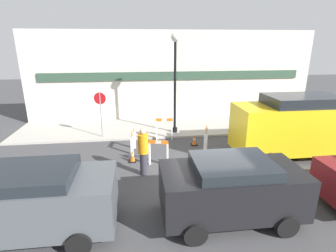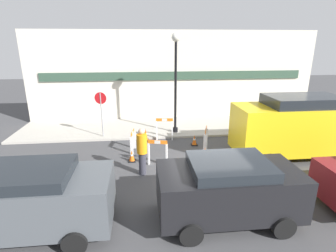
# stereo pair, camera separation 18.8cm
# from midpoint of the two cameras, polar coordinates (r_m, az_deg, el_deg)

# --- Properties ---
(ground_plane) EXTENTS (60.00, 60.00, 0.00)m
(ground_plane) POSITION_cam_midpoint_polar(r_m,az_deg,el_deg) (9.71, 7.58, -11.75)
(ground_plane) COLOR #424244
(sidewalk_slab) EXTENTS (18.00, 3.63, 0.10)m
(sidewalk_slab) POSITION_cam_midpoint_polar(r_m,az_deg,el_deg) (15.39, 1.79, -0.10)
(sidewalk_slab) COLOR #ADA89E
(sidewalk_slab) RESTS_ON ground_plane
(storefront_facade) EXTENTS (18.00, 0.22, 5.50)m
(storefront_facade) POSITION_cam_midpoint_polar(r_m,az_deg,el_deg) (16.65, 0.88, 10.78)
(storefront_facade) COLOR beige
(storefront_facade) RESTS_ON ground_plane
(streetlamp_post) EXTENTS (0.44, 0.44, 5.12)m
(streetlamp_post) POSITION_cam_midpoint_polar(r_m,az_deg,el_deg) (13.61, 1.16, 11.98)
(streetlamp_post) COLOR black
(streetlamp_post) RESTS_ON sidewalk_slab
(stop_sign) EXTENTS (0.60, 0.12, 2.31)m
(stop_sign) POSITION_cam_midpoint_polar(r_m,az_deg,el_deg) (13.60, -14.86, 3.91)
(stop_sign) COLOR gray
(stop_sign) RESTS_ON sidewalk_slab
(barricade_0) EXTENTS (0.39, 0.85, 1.15)m
(barricade_0) POSITION_cam_midpoint_polar(r_m,az_deg,el_deg) (11.86, 7.78, -2.89)
(barricade_0) COLOR white
(barricade_0) RESTS_ON ground_plane
(barricade_1) EXTENTS (0.85, 0.23, 1.14)m
(barricade_1) POSITION_cam_midpoint_polar(r_m,az_deg,el_deg) (13.24, -1.23, -0.53)
(barricade_1) COLOR white
(barricade_1) RESTS_ON ground_plane
(barricade_2) EXTENTS (0.24, 0.74, 0.97)m
(barricade_2) POSITION_cam_midpoint_polar(r_m,az_deg,el_deg) (12.00, -8.07, -3.18)
(barricade_2) COLOR white
(barricade_2) RESTS_ON ground_plane
(barricade_3) EXTENTS (0.80, 0.33, 1.07)m
(barricade_3) POSITION_cam_midpoint_polar(r_m,az_deg,el_deg) (10.54, -2.61, -5.68)
(barricade_3) COLOR white
(barricade_3) RESTS_ON ground_plane
(traffic_cone_0) EXTENTS (0.30, 0.30, 0.46)m
(traffic_cone_0) POSITION_cam_midpoint_polar(r_m,az_deg,el_deg) (10.41, 1.86, -8.12)
(traffic_cone_0) COLOR black
(traffic_cone_0) RESTS_ON ground_plane
(traffic_cone_1) EXTENTS (0.30, 0.30, 0.63)m
(traffic_cone_1) POSITION_cam_midpoint_polar(r_m,az_deg,el_deg) (13.27, -5.33, -1.99)
(traffic_cone_1) COLOR black
(traffic_cone_1) RESTS_ON ground_plane
(traffic_cone_2) EXTENTS (0.30, 0.30, 0.49)m
(traffic_cone_2) POSITION_cam_midpoint_polar(r_m,az_deg,el_deg) (11.08, -8.24, -6.56)
(traffic_cone_2) COLOR black
(traffic_cone_2) RESTS_ON ground_plane
(traffic_cone_3) EXTENTS (0.30, 0.30, 0.61)m
(traffic_cone_3) POSITION_cam_midpoint_polar(r_m,az_deg,el_deg) (11.12, 7.64, -6.11)
(traffic_cone_3) COLOR black
(traffic_cone_3) RESTS_ON ground_plane
(traffic_cone_4) EXTENTS (0.30, 0.30, 0.52)m
(traffic_cone_4) POSITION_cam_midpoint_polar(r_m,az_deg,el_deg) (12.74, 5.32, -3.10)
(traffic_cone_4) COLOR black
(traffic_cone_4) RESTS_ON ground_plane
(person_worker) EXTENTS (0.51, 0.51, 1.82)m
(person_worker) POSITION_cam_midpoint_polar(r_m,az_deg,el_deg) (9.70, -5.97, -5.30)
(person_worker) COLOR #33333D
(person_worker) RESTS_ON ground_plane
(parked_car_0) EXTENTS (4.27, 1.99, 1.82)m
(parked_car_0) POSITION_cam_midpoint_polar(r_m,az_deg,el_deg) (7.68, -28.72, -13.75)
(parked_car_0) COLOR #4C5156
(parked_car_0) RESTS_ON ground_plane
(parked_car_1) EXTENTS (3.83, 2.01, 1.77)m
(parked_car_1) POSITION_cam_midpoint_polar(r_m,az_deg,el_deg) (7.53, 12.89, -12.70)
(parked_car_1) COLOR black
(parked_car_1) RESTS_ON ground_plane
(work_van) EXTENTS (5.55, 2.12, 2.67)m
(work_van) POSITION_cam_midpoint_polar(r_m,az_deg,el_deg) (12.48, 26.34, 0.42)
(work_van) COLOR yellow
(work_van) RESTS_ON ground_plane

